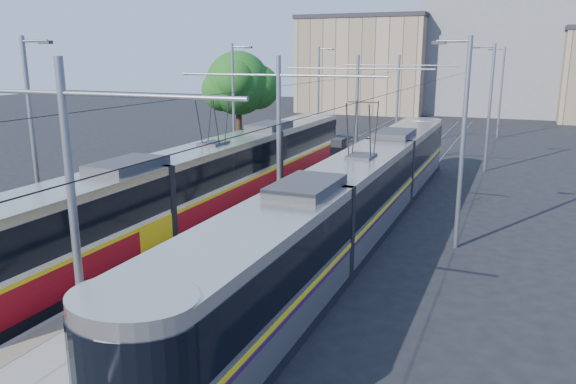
% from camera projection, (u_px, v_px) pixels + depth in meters
% --- Properties ---
extents(ground, '(160.00, 160.00, 0.00)m').
position_uv_depth(ground, '(177.00, 295.00, 17.54)').
color(ground, black).
rests_on(ground, ground).
extents(platform, '(4.00, 50.00, 0.30)m').
position_uv_depth(platform, '(341.00, 181.00, 32.73)').
color(platform, gray).
rests_on(platform, ground).
extents(tactile_strip_left, '(0.70, 50.00, 0.01)m').
position_uv_depth(tactile_strip_left, '(317.00, 176.00, 33.24)').
color(tactile_strip_left, gray).
rests_on(tactile_strip_left, platform).
extents(tactile_strip_right, '(0.70, 50.00, 0.01)m').
position_uv_depth(tactile_strip_right, '(365.00, 180.00, 32.16)').
color(tactile_strip_right, gray).
rests_on(tactile_strip_right, platform).
extents(rails, '(8.71, 70.00, 0.03)m').
position_uv_depth(rails, '(341.00, 183.00, 32.77)').
color(rails, gray).
rests_on(rails, ground).
extents(track_arrow, '(1.20, 5.00, 0.01)m').
position_uv_depth(track_arrow, '(13.00, 315.00, 16.19)').
color(track_arrow, silver).
rests_on(track_arrow, ground).
extents(tram_left, '(2.43, 31.03, 5.50)m').
position_uv_depth(tram_left, '(215.00, 178.00, 26.28)').
color(tram_left, black).
rests_on(tram_left, ground).
extents(tram_right, '(2.43, 31.13, 5.50)m').
position_uv_depth(tram_right, '(360.00, 192.00, 22.97)').
color(tram_right, black).
rests_on(tram_right, ground).
extents(catenary, '(9.20, 70.00, 7.00)m').
position_uv_depth(catenary, '(326.00, 110.00, 29.14)').
color(catenary, slate).
rests_on(catenary, platform).
extents(street_lamps, '(15.18, 38.22, 8.00)m').
position_uv_depth(street_lamps, '(361.00, 106.00, 35.36)').
color(street_lamps, slate).
rests_on(street_lamps, ground).
extents(shelter, '(0.70, 1.12, 2.43)m').
position_uv_depth(shelter, '(338.00, 159.00, 31.79)').
color(shelter, black).
rests_on(shelter, platform).
extents(tree, '(5.24, 4.85, 7.62)m').
position_uv_depth(tree, '(243.00, 84.00, 42.03)').
color(tree, '#382314').
rests_on(tree, ground).
extents(building_left, '(16.32, 12.24, 12.16)m').
position_uv_depth(building_left, '(367.00, 64.00, 73.60)').
color(building_left, gray).
rests_on(building_left, ground).
extents(building_centre, '(18.36, 14.28, 17.28)m').
position_uv_depth(building_centre, '(500.00, 44.00, 70.58)').
color(building_centre, slate).
rests_on(building_centre, ground).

